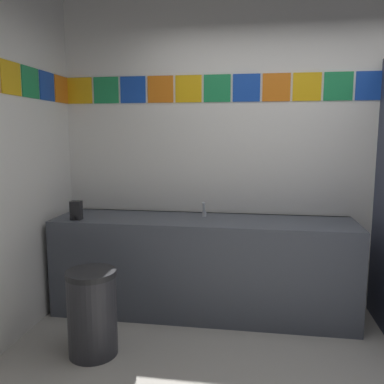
{
  "coord_description": "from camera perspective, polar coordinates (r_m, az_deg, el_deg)",
  "views": [
    {
      "loc": [
        -0.31,
        -2.09,
        1.56
      ],
      "look_at": [
        -0.77,
        0.93,
        1.11
      ],
      "focal_mm": 37.48,
      "sensor_mm": 36.0,
      "label": 1
    }
  ],
  "objects": [
    {
      "name": "faucet_center",
      "position": [
        3.5,
        1.74,
        -2.72
      ],
      "size": [
        0.04,
        0.1,
        0.14
      ],
      "color": "silver",
      "rests_on": "vanity_counter"
    },
    {
      "name": "soap_dispenser",
      "position": [
        3.53,
        -16.15,
        -2.52
      ],
      "size": [
        0.09,
        0.09,
        0.16
      ],
      "color": "black",
      "rests_on": "vanity_counter"
    },
    {
      "name": "vanity_counter",
      "position": [
        3.54,
        1.52,
        -10.41
      ],
      "size": [
        2.55,
        0.6,
        0.84
      ],
      "color": "#4C515B",
      "rests_on": "ground_plane"
    },
    {
      "name": "wall_back",
      "position": [
        3.68,
        13.62,
        5.53
      ],
      "size": [
        4.11,
        0.09,
        2.78
      ],
      "color": "white",
      "rests_on": "ground_plane"
    },
    {
      "name": "trash_bin",
      "position": [
        3.03,
        -14.01,
        -16.31
      ],
      "size": [
        0.35,
        0.35,
        0.62
      ],
      "color": "#333338",
      "rests_on": "ground_plane"
    }
  ]
}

